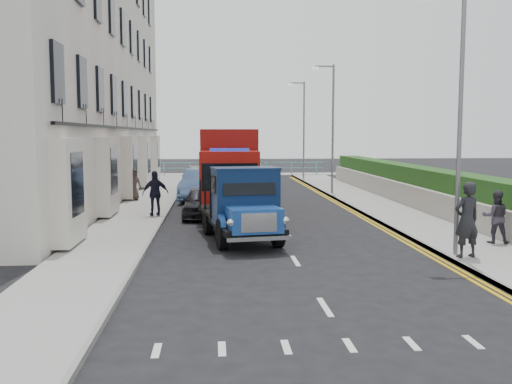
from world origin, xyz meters
name	(u,v)px	position (x,y,z in m)	size (l,w,h in m)	color
ground	(286,246)	(0.00, 0.00, 0.00)	(120.00, 120.00, 0.00)	black
pavement_west	(145,207)	(-5.20, 9.00, 0.06)	(2.40, 38.00, 0.12)	gray
pavement_east	(376,205)	(5.30, 9.00, 0.06)	(2.60, 38.00, 0.12)	gray
promenade	(241,175)	(0.00, 29.00, 0.06)	(30.00, 2.50, 0.12)	gray
sea_plane	(230,159)	(0.00, 60.00, 0.00)	(120.00, 120.00, 0.00)	slate
terrace_west	(65,56)	(-9.47, 13.00, 7.17)	(6.31, 30.20, 14.25)	beige
garden_east	(417,187)	(7.21, 9.00, 0.90)	(1.45, 28.00, 1.75)	#B2AD9E
seafront_railing	(241,169)	(0.00, 28.20, 0.58)	(13.00, 0.08, 1.11)	#59B2A5
lamp_near	(456,107)	(4.18, -2.00, 4.00)	(1.23, 0.18, 7.00)	slate
lamp_mid	(331,121)	(4.18, 14.00, 4.00)	(1.23, 0.18, 7.00)	slate
lamp_far	(302,124)	(4.18, 24.00, 4.00)	(1.23, 0.18, 7.00)	slate
bedford_lorry	(244,209)	(-1.21, 0.52, 1.05)	(2.62, 5.03, 2.28)	black
red_lorry	(229,168)	(-1.46, 7.64, 1.86)	(2.41, 6.73, 3.50)	black
parked_car_front	(202,202)	(-2.60, 6.11, 0.61)	(1.44, 3.59, 1.22)	black
parked_car_mid	(201,185)	(-2.77, 12.00, 0.77)	(1.63, 4.68, 1.54)	#5379B3
parked_car_rear	(201,180)	(-2.86, 15.76, 0.72)	(2.03, 4.99, 1.45)	#B8B7BC
seafront_car_left	(229,168)	(-1.04, 25.08, 0.80)	(2.66, 5.76, 1.60)	black
seafront_car_right	(249,168)	(0.56, 26.60, 0.76)	(1.80, 4.48, 1.52)	#A8A7AB
pedestrian_east_near	(467,220)	(4.40, -2.40, 1.10)	(0.72, 0.47, 1.97)	black
pedestrian_east_far	(496,217)	(6.10, -0.58, 0.90)	(0.76, 0.59, 1.56)	#35303B
pedestrian_west_near	(155,193)	(-4.40, 5.84, 1.00)	(1.03, 0.43, 1.76)	black
pedestrian_west_far	(133,184)	(-6.00, 11.20, 0.89)	(0.75, 0.49, 1.54)	#3D322C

